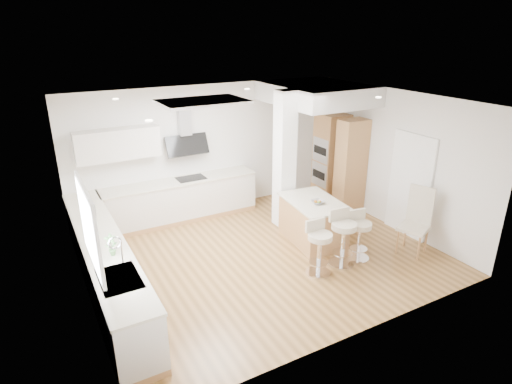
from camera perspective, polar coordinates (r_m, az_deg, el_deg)
ground at (r=7.95m, az=0.84°, el=-8.38°), size 6.00×6.00×0.00m
ceiling at (r=7.95m, az=0.84°, el=-8.38°), size 6.00×5.00×0.02m
wall_back at (r=9.50m, az=-6.65°, el=5.68°), size 6.00×0.04×2.80m
wall_left at (r=6.51m, az=-22.69°, el=-3.36°), size 0.04×5.00×2.80m
wall_right at (r=9.15m, az=17.47°, el=4.22°), size 0.04×5.00×2.80m
skylight at (r=7.19m, az=-7.07°, el=11.83°), size 4.10×2.10×0.06m
window_left at (r=5.58m, az=-21.44°, el=-3.96°), size 0.06×1.28×1.07m
doorway_right at (r=8.88m, az=19.81°, el=0.68°), size 0.05×1.00×2.10m
counter_left at (r=7.16m, az=-19.48°, el=-9.10°), size 0.63×4.50×1.35m
counter_back at (r=9.18m, az=-11.06°, el=0.22°), size 3.62×0.63×2.50m
pillar at (r=8.64m, az=3.82°, el=4.20°), size 0.35×0.35×2.80m
soffit at (r=9.33m, az=8.06°, el=12.87°), size 1.78×2.20×0.40m
oven_column at (r=9.89m, az=10.88°, el=3.95°), size 0.63×1.21×2.10m
peninsula at (r=8.34m, az=7.59°, el=-3.80°), size 1.05×1.46×0.90m
bar_stool_a at (r=7.23m, az=8.38°, el=-7.00°), size 0.44×0.44×0.95m
bar_stool_b at (r=7.56m, az=11.49°, el=-5.61°), size 0.49×0.49×1.01m
bar_stool_c at (r=7.82m, az=13.61°, el=-5.31°), size 0.46×0.46×0.91m
dining_chair at (r=8.33m, az=20.67°, el=-3.25°), size 0.63×0.63×1.25m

